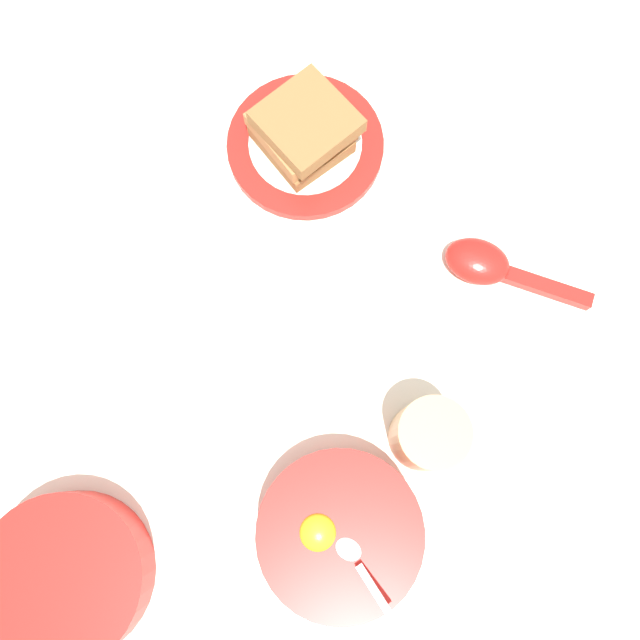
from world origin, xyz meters
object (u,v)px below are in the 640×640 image
Objects in this scene: egg_bowl at (337,531)px; soup_spoon at (489,266)px; congee_bowl at (65,578)px; drinking_cup at (428,435)px; toast_sandwich at (303,129)px; toast_plate at (305,145)px.

soup_spoon is at bearing -90.83° from egg_bowl.
egg_bowl is at bearing -140.10° from congee_bowl.
soup_spoon is at bearing -82.73° from drinking_cup.
toast_sandwich is at bearing -54.61° from egg_bowl.
soup_spoon is 0.52m from congee_bowl.
congee_bowl is at bearing 67.16° from soup_spoon.
toast_plate is 1.14× the size of congee_bowl.
toast_sandwich is 0.25m from soup_spoon.
congee_bowl is (0.20, 0.17, -0.00)m from egg_bowl.
drinking_cup is (-0.02, 0.20, 0.03)m from soup_spoon.
drinking_cup is at bearing 141.09° from toast_sandwich.
drinking_cup is (-0.27, 0.22, 0.00)m from toast_sandwich.
toast_plate is 2.06× the size of drinking_cup.
soup_spoon is 1.06× the size of congee_bowl.
toast_plate is at bearing -54.83° from egg_bowl.
drinking_cup reaches higher than toast_sandwich.
egg_bowl is 0.93× the size of soup_spoon.
toast_plate is at bearing -110.43° from toast_sandwich.
egg_bowl is at bearing 89.17° from soup_spoon.
egg_bowl is at bearing 125.17° from toast_plate.
toast_sandwich is 0.35m from drinking_cup.
toast_plate is at bearing -85.25° from congee_bowl.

